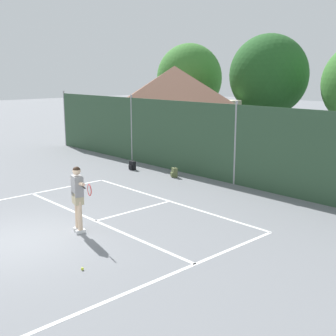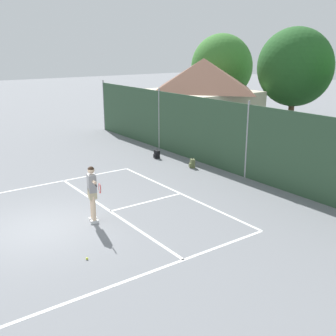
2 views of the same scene
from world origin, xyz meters
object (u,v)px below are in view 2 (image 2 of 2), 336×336
(tennis_ball, at_px, (87,259))
(backpack_black, at_px, (157,154))
(tennis_player, at_px, (92,189))
(backpack_olive, at_px, (192,164))

(tennis_ball, distance_m, backpack_black, 10.39)
(tennis_player, relative_size, tennis_ball, 28.10)
(backpack_olive, bearing_deg, tennis_ball, -56.51)
(tennis_player, bearing_deg, backpack_black, 131.25)
(tennis_player, distance_m, backpack_olive, 7.14)
(backpack_black, xyz_separation_m, backpack_olive, (2.34, 0.40, 0.00))
(tennis_player, height_order, tennis_ball, tennis_player)
(tennis_ball, bearing_deg, backpack_olive, 123.49)
(tennis_ball, relative_size, backpack_black, 0.14)
(tennis_ball, xyz_separation_m, backpack_olive, (-5.07, 7.67, 0.16))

